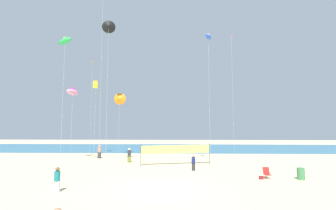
{
  "coord_description": "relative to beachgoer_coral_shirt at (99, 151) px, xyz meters",
  "views": [
    {
      "loc": [
        1.36,
        -16.66,
        4.26
      ],
      "look_at": [
        0.34,
        10.74,
        6.76
      ],
      "focal_mm": 25.43,
      "sensor_mm": 36.0,
      "label": 1
    }
  ],
  "objects": [
    {
      "name": "ground_plane",
      "position": [
        9.11,
        -15.44,
        -0.97
      ],
      "size": [
        120.0,
        120.0,
        0.0
      ],
      "primitive_type": "plane",
      "color": "beige"
    },
    {
      "name": "ocean_band",
      "position": [
        9.11,
        16.14,
        -0.96
      ],
      "size": [
        120.0,
        20.0,
        0.01
      ],
      "primitive_type": "cube",
      "color": "teal",
      "rests_on": "ground"
    },
    {
      "name": "beachgoer_coral_shirt",
      "position": [
        0.0,
        0.0,
        0.0
      ],
      "size": [
        0.41,
        0.41,
        1.81
      ],
      "rotation": [
        0.0,
        0.0,
        4.57
      ],
      "color": "#2D2D33",
      "rests_on": "ground"
    },
    {
      "name": "beachgoer_charcoal_shirt",
      "position": [
        4.76,
        -3.5,
        -0.06
      ],
      "size": [
        0.39,
        0.39,
        1.71
      ],
      "rotation": [
        0.0,
        0.0,
        4.27
      ],
      "color": "olive",
      "rests_on": "ground"
    },
    {
      "name": "beachgoer_navy_shirt",
      "position": [
        12.07,
        -8.47,
        -0.14
      ],
      "size": [
        0.35,
        0.35,
        1.55
      ],
      "rotation": [
        0.0,
        0.0,
        2.28
      ],
      "color": "#2D2D33",
      "rests_on": "ground"
    },
    {
      "name": "beachgoer_teal_shirt",
      "position": [
        2.63,
        -16.51,
        -0.1
      ],
      "size": [
        0.37,
        0.37,
        1.62
      ],
      "rotation": [
        0.0,
        0.0,
        1.17
      ],
      "color": "white",
      "rests_on": "ground"
    },
    {
      "name": "folding_beach_chair",
      "position": [
        17.9,
        -11.72,
        -0.5
      ],
      "size": [
        0.52,
        0.65,
        0.89
      ],
      "rotation": [
        0.0,
        0.0,
        -0.07
      ],
      "color": "red",
      "rests_on": "ground"
    },
    {
      "name": "trash_barrel",
      "position": [
        20.47,
        -12.1,
        -0.5
      ],
      "size": [
        0.59,
        0.59,
        0.93
      ],
      "primitive_type": "cylinder",
      "color": "#3F7F4C",
      "rests_on": "ground"
    },
    {
      "name": "volleyball_net",
      "position": [
        10.37,
        -5.12,
        0.67
      ],
      "size": [
        7.71,
        1.98,
        2.4
      ],
      "color": "#4C4C51",
      "rests_on": "ground"
    },
    {
      "name": "beach_handbag",
      "position": [
        17.3,
        -12.09,
        -0.84
      ],
      "size": [
        0.33,
        0.16,
        0.26
      ],
      "primitive_type": "cube",
      "color": "maroon",
      "rests_on": "ground"
    },
    {
      "name": "kite_pink_inflatable",
      "position": [
        -2.8,
        -2.59,
        7.66
      ],
      "size": [
        1.21,
        2.29,
        9.23
      ],
      "color": "silver",
      "rests_on": "ground"
    },
    {
      "name": "kite_blue_inflatable",
      "position": [
        14.01,
        -6.2,
        13.25
      ],
      "size": [
        1.0,
        1.38,
        14.63
      ],
      "color": "silver",
      "rests_on": "ground"
    },
    {
      "name": "kite_yellow_box",
      "position": [
        -1.65,
        2.52,
        9.54
      ],
      "size": [
        0.72,
        0.72,
        11.03
      ],
      "color": "silver",
      "rests_on": "ground"
    },
    {
      "name": "kite_black_delta",
      "position": [
        3.42,
        -8.54,
        13.66
      ],
      "size": [
        1.42,
        0.66,
        15.34
      ],
      "color": "silver",
      "rests_on": "ground"
    },
    {
      "name": "kite_orange_diamond",
      "position": [
        -2.96,
        4.46,
        12.53
      ],
      "size": [
        0.52,
        0.52,
        14.66
      ],
      "color": "silver",
      "rests_on": "ground"
    },
    {
      "name": "kite_orange_delta",
      "position": [
        2.12,
        2.02,
        7.35
      ],
      "size": [
        1.7,
        0.49,
        9.17
      ],
      "color": "silver",
      "rests_on": "ground"
    },
    {
      "name": "kite_green_inflatable",
      "position": [
        -1.44,
        -7.92,
        12.36
      ],
      "size": [
        1.85,
        1.06,
        13.82
      ],
      "color": "silver",
      "rests_on": "ground"
    },
    {
      "name": "kite_magenta_diamond",
      "position": [
        18.5,
        2.05,
        15.13
      ],
      "size": [
        0.52,
        0.52,
        17.65
      ],
      "color": "silver",
      "rests_on": "ground"
    }
  ]
}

